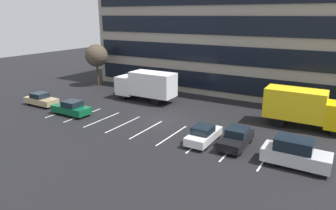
% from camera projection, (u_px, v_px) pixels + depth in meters
% --- Properties ---
extents(ground_plane, '(120.00, 120.00, 0.00)m').
position_uv_depth(ground_plane, '(162.00, 121.00, 31.15)').
color(ground_plane, black).
extents(office_building, '(37.69, 12.46, 14.40)m').
position_uv_depth(office_building, '(227.00, 38.00, 43.87)').
color(office_building, gray).
rests_on(office_building, ground_plane).
extents(lot_markings, '(22.54, 5.40, 0.01)m').
position_uv_depth(lot_markings, '(147.00, 129.00, 28.91)').
color(lot_markings, silver).
rests_on(lot_markings, ground_plane).
extents(box_truck_yellow_all, '(7.94, 2.63, 3.68)m').
position_uv_depth(box_truck_yellow_all, '(306.00, 107.00, 28.82)').
color(box_truck_yellow_all, yellow).
rests_on(box_truck_yellow_all, ground_plane).
extents(box_truck_white, '(8.04, 2.66, 3.73)m').
position_uv_depth(box_truck_white, '(146.00, 85.00, 37.91)').
color(box_truck_white, white).
rests_on(box_truck_white, ground_plane).
extents(sedan_forest, '(4.41, 1.85, 1.58)m').
position_uv_depth(sedan_forest, '(71.00, 108.00, 32.99)').
color(sedan_forest, '#0C5933').
rests_on(sedan_forest, ground_plane).
extents(sedan_white, '(1.76, 4.20, 1.50)m').
position_uv_depth(sedan_white, '(204.00, 135.00, 25.82)').
color(sedan_white, white).
rests_on(sedan_white, ground_plane).
extents(suv_silver, '(4.63, 1.96, 2.09)m').
position_uv_depth(suv_silver, '(295.00, 153.00, 21.65)').
color(suv_silver, silver).
rests_on(suv_silver, ground_plane).
extents(sedan_tan, '(4.24, 1.78, 1.52)m').
position_uv_depth(sedan_tan, '(41.00, 99.00, 36.44)').
color(sedan_tan, tan).
rests_on(sedan_tan, ground_plane).
extents(sedan_black, '(1.82, 4.34, 1.55)m').
position_uv_depth(sedan_black, '(236.00, 138.00, 25.03)').
color(sedan_black, black).
rests_on(sedan_black, ground_plane).
extents(bare_tree, '(3.36, 3.36, 6.29)m').
position_uv_depth(bare_tree, '(96.00, 56.00, 45.44)').
color(bare_tree, '#473323').
rests_on(bare_tree, ground_plane).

